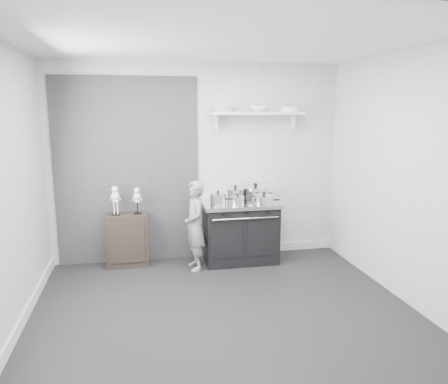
% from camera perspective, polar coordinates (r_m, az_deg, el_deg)
% --- Properties ---
extents(ground, '(4.00, 4.00, 0.00)m').
position_cam_1_polar(ground, '(4.72, -0.07, -15.39)').
color(ground, black).
rests_on(ground, ground).
extents(room_shell, '(4.02, 3.62, 2.71)m').
position_cam_1_polar(room_shell, '(4.38, -1.60, 4.96)').
color(room_shell, '#ABABA9').
rests_on(room_shell, ground).
extents(wall_shelf, '(1.30, 0.26, 0.24)m').
position_cam_1_polar(wall_shelf, '(6.05, 4.29, 10.14)').
color(wall_shelf, silver).
rests_on(wall_shelf, room_shell).
extents(stove, '(1.04, 0.65, 0.83)m').
position_cam_1_polar(stove, '(6.02, 2.10, -5.18)').
color(stove, black).
rests_on(stove, ground).
extents(side_cabinet, '(0.54, 0.32, 0.71)m').
position_cam_1_polar(side_cabinet, '(6.02, -12.52, -6.12)').
color(side_cabinet, black).
rests_on(side_cabinet, ground).
extents(child, '(0.33, 0.46, 1.18)m').
position_cam_1_polar(child, '(5.70, -3.79, -4.38)').
color(child, gray).
rests_on(child, ground).
extents(pot_front_left, '(0.30, 0.21, 0.19)m').
position_cam_1_polar(pot_front_left, '(5.75, -0.78, -0.92)').
color(pot_front_left, silver).
rests_on(pot_front_left, stove).
extents(pot_back_left, '(0.35, 0.26, 0.21)m').
position_cam_1_polar(pot_back_left, '(6.02, 1.49, -0.32)').
color(pot_back_left, silver).
rests_on(pot_back_left, stove).
extents(pot_back_right, '(0.41, 0.32, 0.24)m').
position_cam_1_polar(pot_back_right, '(6.08, 4.13, -0.16)').
color(pot_back_right, silver).
rests_on(pot_back_right, stove).
extents(pot_front_right, '(0.35, 0.26, 0.18)m').
position_cam_1_polar(pot_front_right, '(5.79, 5.22, -1.01)').
color(pot_front_right, silver).
rests_on(pot_front_right, stove).
extents(pot_front_center, '(0.28, 0.19, 0.15)m').
position_cam_1_polar(pot_front_center, '(5.76, 1.77, -1.10)').
color(pot_front_center, silver).
rests_on(pot_front_center, stove).
extents(skeleton_full, '(0.12, 0.08, 0.44)m').
position_cam_1_polar(skeleton_full, '(5.88, -14.02, -0.81)').
color(skeleton_full, white).
rests_on(skeleton_full, side_cabinet).
extents(skeleton_torso, '(0.11, 0.07, 0.41)m').
position_cam_1_polar(skeleton_torso, '(5.88, -11.28, -0.87)').
color(skeleton_torso, white).
rests_on(skeleton_torso, side_cabinet).
extents(bowl_large, '(0.33, 0.33, 0.08)m').
position_cam_1_polar(bowl_large, '(5.93, -0.10, 10.85)').
color(bowl_large, white).
rests_on(bowl_large, wall_shelf).
extents(bowl_small, '(0.24, 0.24, 0.07)m').
position_cam_1_polar(bowl_small, '(6.05, 4.56, 10.78)').
color(bowl_small, white).
rests_on(bowl_small, wall_shelf).
extents(plate_stack, '(0.27, 0.27, 0.06)m').
position_cam_1_polar(plate_stack, '(6.18, 8.60, 10.64)').
color(plate_stack, white).
rests_on(plate_stack, wall_shelf).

